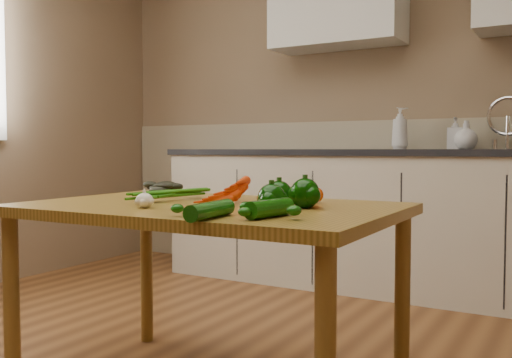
{
  "coord_description": "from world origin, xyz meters",
  "views": [
    {
      "loc": [
        1.4,
        -1.36,
        0.9
      ],
      "look_at": [
        0.29,
        0.55,
        0.78
      ],
      "focal_mm": 40.0,
      "sensor_mm": 36.0,
      "label": 1
    }
  ],
  "objects": [
    {
      "name": "pepper_c",
      "position": [
        0.56,
        0.18,
        0.75
      ],
      "size": [
        0.09,
        0.09,
        0.09
      ],
      "primitive_type": "sphere",
      "color": "#063202",
      "rests_on": "table"
    },
    {
      "name": "garlic_bulb",
      "position": [
        0.13,
        0.08,
        0.73
      ],
      "size": [
        0.06,
        0.06,
        0.05
      ],
      "primitive_type": "ellipsoid",
      "color": "white",
      "rests_on": "table"
    },
    {
      "name": "counter_run",
      "position": [
        0.21,
        2.19,
        0.46
      ],
      "size": [
        2.84,
        0.64,
        1.14
      ],
      "color": "beige",
      "rests_on": "ground"
    },
    {
      "name": "soap_bottle_a",
      "position": [
        0.35,
        2.29,
        1.03
      ],
      "size": [
        0.15,
        0.14,
        0.27
      ],
      "primitive_type": "imported",
      "rotation": [
        0.0,
        0.0,
        2.2
      ],
      "color": "silver",
      "rests_on": "counter_run"
    },
    {
      "name": "zucchini_b",
      "position": [
        0.49,
        -0.04,
        0.73
      ],
      "size": [
        0.07,
        0.22,
        0.05
      ],
      "primitive_type": "cylinder",
      "rotation": [
        1.57,
        0.0,
        0.1
      ],
      "color": "#0B4307",
      "rests_on": "table"
    },
    {
      "name": "pepper_a",
      "position": [
        0.51,
        0.33,
        0.75
      ],
      "size": [
        0.09,
        0.09,
        0.09
      ],
      "primitive_type": "sphere",
      "color": "#063202",
      "rests_on": "table"
    },
    {
      "name": "tomato_c",
      "position": [
        0.58,
        0.41,
        0.73
      ],
      "size": [
        0.07,
        0.07,
        0.06
      ],
      "primitive_type": "ellipsoid",
      "color": "#CC4005",
      "rests_on": "table"
    },
    {
      "name": "leafy_greens",
      "position": [
        -0.15,
        0.51,
        0.75
      ],
      "size": [
        0.19,
        0.17,
        0.09
      ],
      "primitive_type": null,
      "color": "black",
      "rests_on": "table"
    },
    {
      "name": "zucchini_a",
      "position": [
        0.62,
        0.06,
        0.73
      ],
      "size": [
        0.08,
        0.18,
        0.05
      ],
      "primitive_type": "cylinder",
      "rotation": [
        1.57,
        0.0,
        -0.16
      ],
      "color": "#0B4307",
      "rests_on": "table"
    },
    {
      "name": "soap_bottle_c",
      "position": [
        0.76,
        2.29,
        0.99
      ],
      "size": [
        0.15,
        0.15,
        0.17
      ],
      "primitive_type": "imported",
      "rotation": [
        0.0,
        0.0,
        3.01
      ],
      "color": "silver",
      "rests_on": "counter_run"
    },
    {
      "name": "tomato_b",
      "position": [
        0.54,
        0.54,
        0.73
      ],
      "size": [
        0.06,
        0.06,
        0.06
      ],
      "primitive_type": "ellipsoid",
      "color": "#CC4005",
      "rests_on": "table"
    },
    {
      "name": "soap_bottle_b",
      "position": [
        0.69,
        2.33,
        1.0
      ],
      "size": [
        0.1,
        0.1,
        0.2
      ],
      "primitive_type": "imported",
      "rotation": [
        0.0,
        0.0,
        0.11
      ],
      "color": "silver",
      "rests_on": "counter_run"
    },
    {
      "name": "table",
      "position": [
        0.24,
        0.3,
        0.63
      ],
      "size": [
        1.33,
        0.86,
        0.7
      ],
      "rotation": [
        0.0,
        0.0,
        0.01
      ],
      "color": "olive",
      "rests_on": "ground"
    },
    {
      "name": "pepper_b",
      "position": [
        0.6,
        0.35,
        0.75
      ],
      "size": [
        0.1,
        0.1,
        0.1
      ],
      "primitive_type": "sphere",
      "color": "#063202",
      "rests_on": "table"
    },
    {
      "name": "tomato_a",
      "position": [
        0.4,
        0.46,
        0.74
      ],
      "size": [
        0.07,
        0.07,
        0.07
      ],
      "primitive_type": "ellipsoid",
      "color": "#990204",
      "rests_on": "table"
    },
    {
      "name": "room",
      "position": [
        0.0,
        0.17,
        1.25
      ],
      "size": [
        4.04,
        5.04,
        2.64
      ],
      "color": "brown",
      "rests_on": "ground"
    },
    {
      "name": "carrot_bunch",
      "position": [
        0.21,
        0.35,
        0.74
      ],
      "size": [
        0.25,
        0.19,
        0.07
      ],
      "primitive_type": null,
      "rotation": [
        0.0,
        0.0,
        0.01
      ],
      "color": "#E73B05",
      "rests_on": "table"
    }
  ]
}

